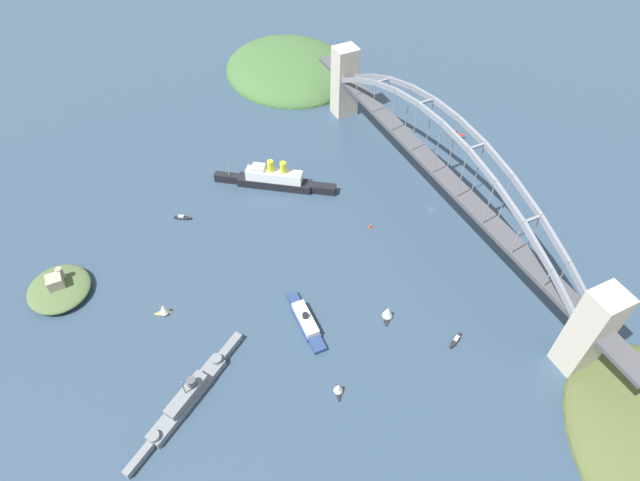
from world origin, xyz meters
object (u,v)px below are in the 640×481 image
seaplane_second_in_formation (410,143)px  small_boat_3 (456,340)px  naval_cruiser (188,396)px  fort_island_mid_harbor (59,288)px  harbor_ferry_steamer (306,321)px  small_boat_4 (182,218)px  ocean_liner (275,180)px  small_boat_1 (388,312)px  seaplane_taxiing_near_bridge (457,136)px  small_boat_2 (164,309)px  channel_marker_buoy (370,226)px  harbor_arch_bridge (439,173)px  small_boat_0 (338,388)px

seaplane_second_in_formation → small_boat_3: seaplane_second_in_formation is taller
naval_cruiser → fort_island_mid_harbor: (92.26, 45.50, 0.32)m
harbor_ferry_steamer → small_boat_4: (104.35, 36.50, -1.46)m
ocean_liner → small_boat_1: ocean_liner is taller
fort_island_mid_harbor → seaplane_taxiing_near_bridge: bearing=-85.8°
harbor_ferry_steamer → seaplane_taxiing_near_bridge: size_ratio=4.07×
fort_island_mid_harbor → small_boat_2: fort_island_mid_harbor is taller
small_boat_2 → small_boat_3: size_ratio=0.84×
fort_island_mid_harbor → small_boat_3: 213.89m
channel_marker_buoy → small_boat_3: bearing=179.4°
harbor_ferry_steamer → channel_marker_buoy: bearing=-54.5°
seaplane_second_in_formation → small_boat_2: (-67.70, 196.31, 2.28)m
naval_cruiser → small_boat_1: bearing=-90.1°
small_boat_2 → harbor_arch_bridge: bearing=-88.4°
small_boat_1 → harbor_ferry_steamer: bearing=69.5°
small_boat_1 → harbor_arch_bridge: bearing=-49.3°
seaplane_second_in_formation → small_boat_4: (-1.74, 168.16, -0.87)m
small_boat_2 → small_boat_4: bearing=-23.1°
fort_island_mid_harbor → seaplane_taxiing_near_bridge: fort_island_mid_harbor is taller
harbor_ferry_steamer → seaplane_second_in_formation: size_ratio=3.48×
small_boat_0 → channel_marker_buoy: size_ratio=2.93×
harbor_arch_bridge → ocean_liner: (63.63, 80.88, -23.80)m
naval_cruiser → seaplane_second_in_formation: 232.64m
harbor_arch_bridge → small_boat_0: size_ratio=37.57×
channel_marker_buoy → fort_island_mid_harbor: bearing=80.2°
small_boat_3 → small_boat_4: bearing=34.3°
fort_island_mid_harbor → small_boat_4: (27.04, -76.01, -2.71)m
seaplane_taxiing_near_bridge → harbor_arch_bridge: bearing=132.7°
small_boat_1 → small_boat_4: (119.43, 76.89, -3.23)m
naval_cruiser → harbor_ferry_steamer: bearing=-77.4°
ocean_liner → seaplane_second_in_formation: (-0.79, -104.32, -4.28)m
channel_marker_buoy → harbor_ferry_steamer: bearing=125.5°
naval_cruiser → small_boat_3: (-28.22, -131.21, -2.40)m
small_boat_2 → small_boat_4: 71.78m
harbor_arch_bridge → channel_marker_buoy: size_ratio=110.26×
harbor_ferry_steamer → small_boat_4: 110.56m
small_boat_1 → seaplane_second_in_formation: bearing=-37.0°
small_boat_4 → seaplane_second_in_formation: bearing=-89.4°
small_boat_0 → naval_cruiser: bearing=67.4°
channel_marker_buoy → harbor_arch_bridge: bearing=-94.3°
small_boat_4 → channel_marker_buoy: channel_marker_buoy is taller
fort_island_mid_harbor → small_boat_0: (-119.07, -110.06, -0.02)m
small_boat_1 → small_boat_4: size_ratio=0.94×
small_boat_0 → channel_marker_buoy: small_boat_0 is taller
harbor_ferry_steamer → small_boat_1: 43.16m
ocean_liner → small_boat_0: ocean_liner is taller
ocean_liner → fort_island_mid_harbor: bearing=101.9°
seaplane_taxiing_near_bridge → small_boat_2: small_boat_2 is taller
naval_cruiser → harbor_ferry_steamer: size_ratio=1.74×
ocean_liner → small_boat_4: ocean_liner is taller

